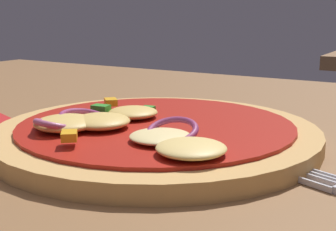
% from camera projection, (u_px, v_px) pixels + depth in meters
% --- Properties ---
extents(dining_table, '(1.35, 0.95, 0.04)m').
position_uv_depth(dining_table, '(146.00, 177.00, 0.37)').
color(dining_table, brown).
rests_on(dining_table, ground).
extents(pizza, '(0.28, 0.28, 0.03)m').
position_uv_depth(pizza, '(151.00, 132.00, 0.40)').
color(pizza, tan).
rests_on(pizza, dining_table).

